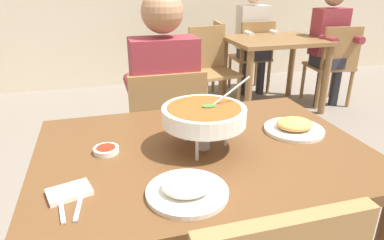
# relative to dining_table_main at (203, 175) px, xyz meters

# --- Properties ---
(dining_table_main) EXTENTS (1.20, 0.86, 0.78)m
(dining_table_main) POSITION_rel_dining_table_main_xyz_m (0.00, 0.00, 0.00)
(dining_table_main) COLOR brown
(dining_table_main) RESTS_ON ground_plane
(chair_diner_main) EXTENTS (0.44, 0.44, 0.90)m
(chair_diner_main) POSITION_rel_dining_table_main_xyz_m (-0.00, 0.72, -0.15)
(chair_diner_main) COLOR olive
(chair_diner_main) RESTS_ON ground_plane
(diner_main) EXTENTS (0.40, 0.45, 1.31)m
(diner_main) POSITION_rel_dining_table_main_xyz_m (0.00, 0.75, 0.09)
(diner_main) COLOR #2D2D38
(diner_main) RESTS_ON ground_plane
(curry_bowl) EXTENTS (0.33, 0.30, 0.26)m
(curry_bowl) POSITION_rel_dining_table_main_xyz_m (-0.00, -0.01, 0.25)
(curry_bowl) COLOR silver
(curry_bowl) RESTS_ON dining_table_main
(rice_plate) EXTENTS (0.24, 0.24, 0.06)m
(rice_plate) POSITION_rel_dining_table_main_xyz_m (-0.13, -0.27, 0.14)
(rice_plate) COLOR white
(rice_plate) RESTS_ON dining_table_main
(appetizer_plate) EXTENTS (0.24, 0.24, 0.06)m
(appetizer_plate) POSITION_rel_dining_table_main_xyz_m (0.40, 0.04, 0.14)
(appetizer_plate) COLOR white
(appetizer_plate) RESTS_ON dining_table_main
(sauce_dish) EXTENTS (0.09, 0.09, 0.02)m
(sauce_dish) POSITION_rel_dining_table_main_xyz_m (-0.35, 0.05, 0.13)
(sauce_dish) COLOR white
(sauce_dish) RESTS_ON dining_table_main
(napkin_folded) EXTENTS (0.14, 0.11, 0.02)m
(napkin_folded) POSITION_rel_dining_table_main_xyz_m (-0.46, -0.18, 0.13)
(napkin_folded) COLOR white
(napkin_folded) RESTS_ON dining_table_main
(fork_utensil) EXTENTS (0.04, 0.17, 0.01)m
(fork_utensil) POSITION_rel_dining_table_main_xyz_m (-0.48, -0.23, 0.12)
(fork_utensil) COLOR silver
(fork_utensil) RESTS_ON dining_table_main
(spoon_utensil) EXTENTS (0.03, 0.17, 0.01)m
(spoon_utensil) POSITION_rel_dining_table_main_xyz_m (-0.43, -0.23, 0.12)
(spoon_utensil) COLOR silver
(spoon_utensil) RESTS_ON dining_table_main
(dining_table_far) EXTENTS (1.00, 0.80, 0.78)m
(dining_table_far) POSITION_rel_dining_table_main_xyz_m (1.51, 2.21, -0.02)
(dining_table_far) COLOR brown
(dining_table_far) RESTS_ON ground_plane
(chair_bg_left) EXTENTS (0.45, 0.45, 0.90)m
(chair_bg_left) POSITION_rel_dining_table_main_xyz_m (1.52, 2.76, -0.15)
(chair_bg_left) COLOR olive
(chair_bg_left) RESTS_ON ground_plane
(chair_bg_middle) EXTENTS (0.49, 0.49, 0.90)m
(chair_bg_middle) POSITION_rel_dining_table_main_xyz_m (2.19, 2.09, -0.15)
(chair_bg_middle) COLOR olive
(chair_bg_middle) RESTS_ON ground_plane
(chair_bg_right) EXTENTS (0.50, 0.50, 0.90)m
(chair_bg_right) POSITION_rel_dining_table_main_xyz_m (0.82, 2.33, -0.15)
(chair_bg_right) COLOR olive
(chair_bg_right) RESTS_ON ground_plane
(chair_bg_corner) EXTENTS (0.49, 0.49, 0.90)m
(chair_bg_corner) POSITION_rel_dining_table_main_xyz_m (0.95, 2.76, -0.15)
(chair_bg_corner) COLOR olive
(chair_bg_corner) RESTS_ON ground_plane
(patron_bg_left) EXTENTS (0.40, 0.45, 1.31)m
(patron_bg_left) POSITION_rel_dining_table_main_xyz_m (1.51, 2.78, 0.09)
(patron_bg_left) COLOR #2D2D38
(patron_bg_left) RESTS_ON ground_plane
(patron_bg_middle) EXTENTS (0.40, 0.45, 1.31)m
(patron_bg_middle) POSITION_rel_dining_table_main_xyz_m (2.15, 2.16, 0.09)
(patron_bg_middle) COLOR #2D2D38
(patron_bg_middle) RESTS_ON ground_plane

